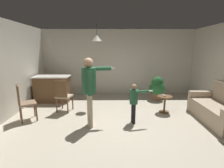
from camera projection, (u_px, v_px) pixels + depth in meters
ground at (123, 125)px, 4.20m from camera, size 7.68×7.68×0.00m
wall_back at (118, 62)px, 7.05m from camera, size 6.40×0.10×2.70m
couch_floral at (221, 110)px, 4.35m from camera, size 0.90×1.82×1.00m
kitchen_counter at (53, 89)px, 6.05m from camera, size 1.26×0.66×0.95m
side_table_by_couch at (165, 102)px, 4.99m from camera, size 0.44×0.44×0.52m
person_adult at (90, 85)px, 3.96m from camera, size 0.79×0.60×1.70m
person_child at (134, 99)px, 4.21m from camera, size 0.57×0.30×1.04m
dining_chair_by_counter at (24, 101)px, 4.37m from camera, size 0.58×0.58×1.00m
dining_chair_near_wall at (63, 95)px, 5.00m from camera, size 0.49×0.49×1.00m
potted_plant_corner at (157, 87)px, 6.23m from camera, size 0.58×0.58×0.90m
spare_remote_on_table at (164, 96)px, 4.93m from camera, size 0.10×0.13×0.04m
ceiling_light_pendant at (97, 38)px, 5.30m from camera, size 0.32×0.32×0.55m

